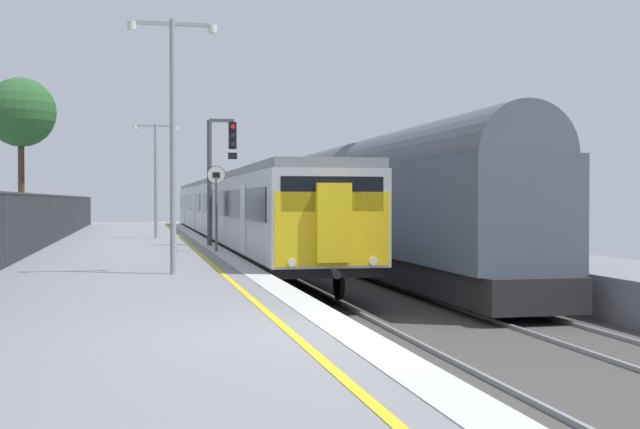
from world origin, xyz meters
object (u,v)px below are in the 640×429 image
signal_gantry (217,166)px  speed_limit_sign (216,197)px  platform_lamp_far (156,170)px  commuter_train_at_platform (232,209)px  freight_train_adjacent_track (295,201)px  background_tree_left (22,115)px  platform_lamp_mid (173,125)px

signal_gantry → speed_limit_sign: bearing=-95.8°
signal_gantry → platform_lamp_far: platform_lamp_far is taller
speed_limit_sign → platform_lamp_far: 10.83m
commuter_train_at_platform → speed_limit_sign: bearing=-98.7°
commuter_train_at_platform → signal_gantry: size_ratio=8.96×
commuter_train_at_platform → signal_gantry: 8.64m
freight_train_adjacent_track → platform_lamp_far: size_ratio=11.09×
signal_gantry → freight_train_adjacent_track: bearing=67.9°
signal_gantry → background_tree_left: bearing=125.6°
speed_limit_sign → platform_lamp_mid: (-1.70, -7.81, 1.62)m
speed_limit_sign → platform_lamp_mid: bearing=-102.3°
freight_train_adjacent_track → speed_limit_sign: freight_train_adjacent_track is taller
platform_lamp_far → platform_lamp_mid: bearing=-90.0°
platform_lamp_mid → background_tree_left: background_tree_left is taller
commuter_train_at_platform → platform_lamp_far: bearing=-157.1°
platform_lamp_far → background_tree_left: background_tree_left is taller
platform_lamp_mid → platform_lamp_far: size_ratio=1.14×
speed_limit_sign → platform_lamp_mid: 8.16m
freight_train_adjacent_track → signal_gantry: signal_gantry is taller
commuter_train_at_platform → speed_limit_sign: commuter_train_at_platform is taller
signal_gantry → platform_lamp_mid: size_ratio=0.81×
signal_gantry → platform_lamp_far: size_ratio=0.92×
signal_gantry → platform_lamp_mid: (-2.08, -11.57, 0.46)m
commuter_train_at_platform → background_tree_left: bearing=161.3°
speed_limit_sign → commuter_train_at_platform: bearing=81.3°
speed_limit_sign → signal_gantry: bearing=84.2°
background_tree_left → speed_limit_sign: bearing=-62.7°
commuter_train_at_platform → signal_gantry: (-1.46, -8.36, 1.67)m
signal_gantry → background_tree_left: 14.63m
freight_train_adjacent_track → platform_lamp_mid: bearing=-106.8°
platform_lamp_far → background_tree_left: 8.37m
freight_train_adjacent_track → speed_limit_sign: 18.21m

